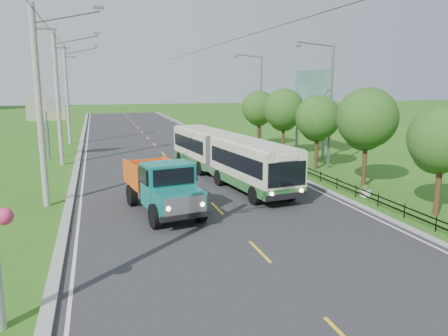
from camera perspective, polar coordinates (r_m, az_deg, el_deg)
name	(u,v)px	position (r m, az deg, el deg)	size (l,w,h in m)	color
ground	(260,252)	(16.73, 4.68, -10.87)	(240.00, 240.00, 0.00)	#2E6317
road	(171,161)	(35.47, -6.97, 0.86)	(14.00, 120.00, 0.02)	#28282B
curb_left	(77,165)	(35.04, -18.66, 0.34)	(0.40, 120.00, 0.15)	#9E9E99
curb_right	(254,157)	(37.28, 3.94, 1.47)	(0.30, 120.00, 0.10)	#9E9E99
edge_line_left	(85,166)	(35.03, -17.75, 0.30)	(0.12, 120.00, 0.00)	silver
edge_line_right	(248,157)	(37.11, 3.21, 1.40)	(0.12, 120.00, 0.00)	silver
centre_dash	(260,251)	(16.72, 4.69, -10.80)	(0.12, 2.20, 0.00)	yellow
railing_right	(294,166)	(32.12, 9.08, 0.26)	(0.04, 40.00, 0.60)	black
pole_near	(40,106)	(23.63, -22.91, 7.42)	(3.51, 0.32, 10.00)	gray
pole_mid	(58,98)	(35.58, -20.83, 8.50)	(3.51, 0.32, 10.00)	gray
pole_far	(67,94)	(47.55, -19.79, 9.03)	(3.51, 0.32, 10.00)	gray
tree_second	(441,142)	(22.88, 26.50, 3.07)	(3.18, 3.26, 5.30)	#382314
tree_third	(366,121)	(27.50, 18.10, 5.82)	(3.60, 3.62, 6.00)	#382314
tree_fourth	(317,120)	(32.64, 12.11, 6.15)	(3.24, 3.31, 5.40)	#382314
tree_fifth	(284,111)	(37.99, 7.80, 7.35)	(3.48, 3.52, 5.80)	#382314
tree_back	(259,110)	(43.54, 4.55, 7.62)	(3.30, 3.36, 5.50)	#382314
streetlight_mid	(329,102)	(32.82, 13.54, 8.42)	(3.02, 0.20, 9.07)	slate
streetlight_far	(260,96)	(45.50, 4.66, 9.34)	(3.02, 0.20, 9.07)	slate
planter_near	(365,191)	(25.64, 17.97, -2.92)	(0.64, 0.64, 0.67)	silver
planter_mid	(301,166)	(32.38, 10.03, 0.29)	(0.64, 0.64, 0.67)	silver
planter_far	(261,150)	(39.60, 4.91, 2.37)	(0.64, 0.64, 0.67)	silver
billboard_left	(46,112)	(38.73, -22.22, 6.73)	(3.00, 0.20, 5.20)	slate
billboard_right	(311,93)	(38.87, 11.28, 9.53)	(0.24, 6.00, 7.30)	slate
bus	(226,154)	(28.30, 0.28, 1.89)	(4.27, 15.08, 2.88)	#296730
dump_truck	(162,183)	(21.32, -8.05, -1.96)	(3.34, 6.51, 2.61)	#147A71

